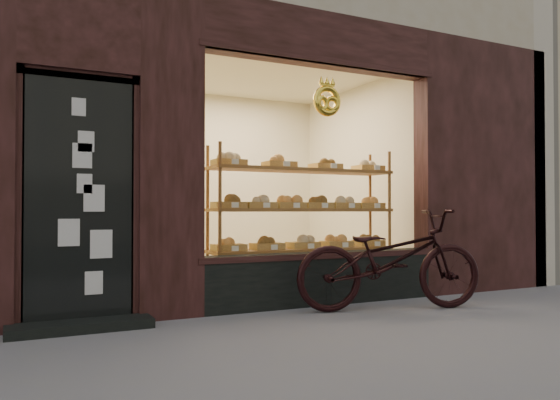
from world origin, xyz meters
TOP-DOWN VIEW (x-y plane):
  - ground at (0.00, 0.00)m, footprint 90.00×90.00m
  - display_shelf at (0.45, 2.55)m, footprint 2.20×0.45m
  - bicycle at (0.89, 1.53)m, footprint 2.03×1.15m

SIDE VIEW (x-z plane):
  - ground at x=0.00m, z-range 0.00..0.00m
  - bicycle at x=0.89m, z-range 0.00..1.01m
  - display_shelf at x=0.45m, z-range 0.02..1.72m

